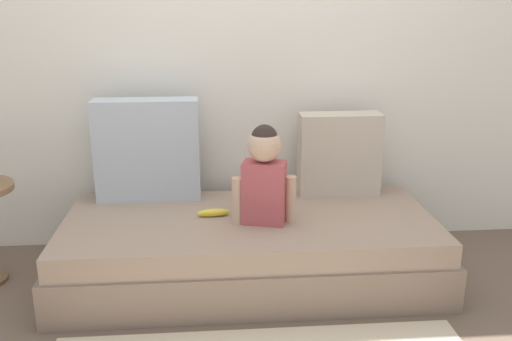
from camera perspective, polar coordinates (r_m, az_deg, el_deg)
ground_plane at (r=3.01m, az=-0.67°, el=-10.90°), size 12.00×12.00×0.00m
back_wall at (r=3.23m, az=-1.49°, el=14.46°), size 5.14×0.10×2.53m
couch at (r=2.94m, az=-0.68°, el=-7.97°), size 1.94×0.87×0.35m
throw_pillow_left at (r=3.11m, az=-11.03°, el=2.08°), size 0.57×0.16×0.56m
throw_pillow_right at (r=3.19m, az=8.50°, el=1.68°), size 0.46×0.16×0.46m
toddler at (r=2.72m, az=0.85°, el=-0.30°), size 0.32×0.18×0.50m
banana at (r=2.88m, az=-4.37°, el=-4.31°), size 0.17×0.06×0.04m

